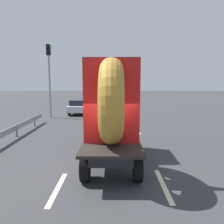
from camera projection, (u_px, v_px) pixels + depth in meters
ground_plane at (103, 168)px, 8.58m from camera, size 120.00×120.00×0.00m
flatbed_truck at (112, 115)px, 8.94m from camera, size 2.02×5.00×4.02m
distant_sedan at (80, 106)px, 22.55m from camera, size 1.81×4.21×1.37m
traffic_light at (49, 71)px, 19.65m from camera, size 0.42×0.36×6.25m
guardrail at (4, 134)px, 11.80m from camera, size 0.10×12.24×0.71m
lane_dash_left_near at (57, 189)px, 6.98m from camera, size 0.16×2.23×0.01m
lane_dash_left_far at (87, 131)px, 14.89m from camera, size 0.16×2.36×0.01m
lane_dash_right_near at (163, 185)px, 7.21m from camera, size 0.16×2.38×0.01m
lane_dash_right_far at (137, 129)px, 15.31m from camera, size 0.16×2.75×0.01m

